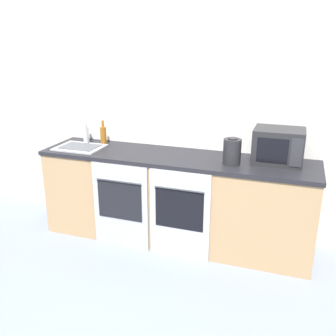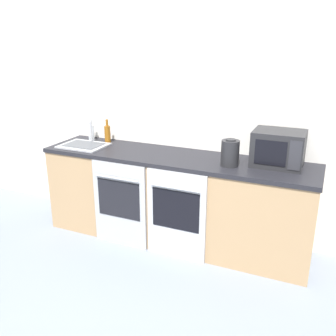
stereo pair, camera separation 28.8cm
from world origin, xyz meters
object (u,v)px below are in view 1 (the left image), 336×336
at_px(oven_right, 180,215).
at_px(bottle_amber, 103,135).
at_px(oven_left, 121,206).
at_px(kettle, 232,151).
at_px(microwave, 278,146).
at_px(sink, 80,147).
at_px(bottle_clear, 86,133).

distance_m(oven_right, bottle_amber, 1.28).
relative_size(oven_left, kettle, 3.54).
distance_m(microwave, bottle_amber, 1.84).
distance_m(oven_left, bottle_amber, 0.87).
xyz_separation_m(oven_left, oven_right, (0.61, 0.00, 0.00)).
xyz_separation_m(oven_left, kettle, (1.02, 0.25, 0.59)).
relative_size(oven_right, sink, 1.84).
xyz_separation_m(oven_right, microwave, (0.81, 0.43, 0.63)).
bearing_deg(bottle_amber, bottle_clear, 174.59).
distance_m(bottle_amber, kettle, 1.47).
distance_m(oven_left, oven_right, 0.61).
distance_m(oven_left, sink, 0.80).
bearing_deg(sink, kettle, -0.43).
height_order(oven_right, microwave, microwave).
bearing_deg(oven_left, bottle_amber, 130.65).
relative_size(oven_left, oven_right, 1.00).
relative_size(microwave, bottle_amber, 1.73).
bearing_deg(sink, microwave, 4.92).
bearing_deg(kettle, microwave, 25.10).
xyz_separation_m(kettle, sink, (-1.60, 0.01, -0.11)).
distance_m(oven_right, sink, 1.30).
distance_m(microwave, sink, 2.00).
bearing_deg(oven_left, bottle_clear, 141.74).
distance_m(bottle_clear, bottle_amber, 0.23).
xyz_separation_m(oven_right, sink, (-1.18, 0.26, 0.49)).
relative_size(oven_right, kettle, 3.54).
bearing_deg(oven_left, microwave, 16.98).
bearing_deg(oven_right, sink, 167.58).
bearing_deg(bottle_amber, kettle, -9.57).
bearing_deg(bottle_amber, microwave, -1.89).
bearing_deg(bottle_amber, oven_left, -49.35).
relative_size(oven_right, microwave, 1.95).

